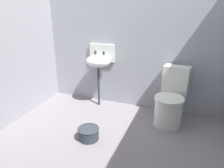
{
  "coord_description": "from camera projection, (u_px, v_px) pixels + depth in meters",
  "views": [
    {
      "loc": [
        0.89,
        -2.05,
        1.67
      ],
      "look_at": [
        0.0,
        0.31,
        0.7
      ],
      "focal_mm": 35.83,
      "sensor_mm": 36.0,
      "label": 1
    }
  ],
  "objects": [
    {
      "name": "toilet_near_wall",
      "position": [
        170.0,
        102.0,
        3.11
      ],
      "size": [
        0.46,
        0.64,
        0.78
      ],
      "rotation": [
        0.0,
        0.0,
        3.01
      ],
      "color": "white",
      "rests_on": "ground"
    },
    {
      "name": "sink",
      "position": [
        99.0,
        60.0,
        3.5
      ],
      "size": [
        0.42,
        0.35,
        0.99
      ],
      "color": "#2F3740",
      "rests_on": "ground"
    },
    {
      "name": "bucket",
      "position": [
        89.0,
        133.0,
        2.81
      ],
      "size": [
        0.27,
        0.27,
        0.15
      ],
      "color": "#2F3740",
      "rests_on": "ground"
    },
    {
      "name": "ground_plane",
      "position": [
        103.0,
        150.0,
        2.7
      ],
      "size": [
        3.26,
        2.84,
        0.08
      ],
      "primitive_type": "cube",
      "color": "gray"
    },
    {
      "name": "wall_back",
      "position": [
        134.0,
        35.0,
        3.38
      ],
      "size": [
        3.26,
        0.1,
        2.28
      ],
      "primitive_type": "cube",
      "color": "#9CA0AA",
      "rests_on": "ground"
    }
  ]
}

